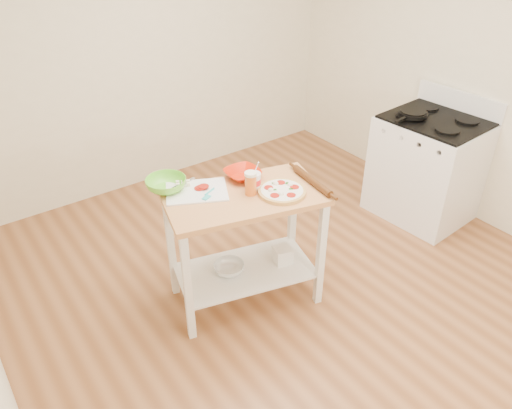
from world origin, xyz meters
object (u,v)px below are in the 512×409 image
object	(u,v)px
orange_bowl	(243,174)
green_bowl	(166,184)
gas_stove	(427,167)
yogurt_tub	(254,181)
skillet	(413,114)
knife	(176,187)
spatula	(208,194)
rolling_pin	(312,181)
prep_island	(245,226)
pizza	(282,191)
shelf_glass_bowl	(229,268)
beer_pint	(251,183)
shelf_bin	(282,255)
cutting_board	(196,191)

from	to	relation	value
orange_bowl	green_bowl	distance (m)	0.53
gas_stove	yogurt_tub	size ratio (longest dim) A/B	5.37
skillet	knife	bearing A→B (deg)	166.67
gas_stove	spatula	world-z (taller)	gas_stove
spatula	yogurt_tub	distance (m)	0.32
knife	rolling_pin	distance (m)	0.92
rolling_pin	prep_island	bearing A→B (deg)	160.42
pizza	knife	size ratio (longest dim) A/B	1.20
prep_island	shelf_glass_bowl	bearing A→B (deg)	158.95
prep_island	beer_pint	distance (m)	0.34
orange_bowl	pizza	bearing A→B (deg)	-74.19
prep_island	shelf_bin	xyz separation A→B (m)	(0.27, -0.09, -0.32)
cutting_board	orange_bowl	distance (m)	0.36
cutting_board	shelf_bin	xyz separation A→B (m)	(0.51, -0.30, -0.59)
gas_stove	cutting_board	size ratio (longest dim) A/B	2.26
cutting_board	yogurt_tub	xyz separation A→B (m)	(0.33, -0.19, 0.05)
pizza	cutting_board	bearing A→B (deg)	142.29
orange_bowl	green_bowl	bearing A→B (deg)	162.49
knife	gas_stove	bearing A→B (deg)	-20.01
pizza	orange_bowl	xyz separation A→B (m)	(-0.09, 0.32, 0.01)
spatula	shelf_glass_bowl	distance (m)	0.63
cutting_board	green_bowl	xyz separation A→B (m)	(-0.15, 0.14, 0.03)
gas_stove	pizza	distance (m)	1.84
pizza	shelf_glass_bowl	distance (m)	0.72
prep_island	green_bowl	size ratio (longest dim) A/B	4.29
knife	beer_pint	world-z (taller)	beer_pint
gas_stove	shelf_bin	world-z (taller)	gas_stove
rolling_pin	orange_bowl	bearing A→B (deg)	133.71
spatula	beer_pint	distance (m)	0.29
beer_pint	rolling_pin	bearing A→B (deg)	-18.44
green_bowl	shelf_glass_bowl	size ratio (longest dim) A/B	1.21
prep_island	yogurt_tub	world-z (taller)	yogurt_tub
green_bowl	yogurt_tub	bearing A→B (deg)	-34.11
skillet	yogurt_tub	xyz separation A→B (m)	(-1.76, -0.12, -0.02)
knife	pizza	bearing A→B (deg)	-51.73
rolling_pin	shelf_bin	world-z (taller)	rolling_pin
pizza	shelf_bin	xyz separation A→B (m)	(0.06, 0.05, -0.59)
prep_island	orange_bowl	size ratio (longest dim) A/B	4.82
skillet	shelf_glass_bowl	size ratio (longest dim) A/B	1.76
gas_stove	skillet	world-z (taller)	gas_stove
pizza	spatula	xyz separation A→B (m)	(-0.42, 0.25, 0.00)
pizza	shelf_glass_bowl	xyz separation A→B (m)	(-0.32, 0.18, -0.62)
cutting_board	yogurt_tub	bearing A→B (deg)	-3.35
pizza	green_bowl	world-z (taller)	green_bowl
shelf_bin	skillet	bearing A→B (deg)	8.27
skillet	pizza	distance (m)	1.66
pizza	green_bowl	xyz separation A→B (m)	(-0.60, 0.48, 0.03)
cutting_board	knife	world-z (taller)	cutting_board
cutting_board	knife	xyz separation A→B (m)	(-0.10, 0.10, 0.01)
spatula	beer_pint	world-z (taller)	beer_pint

